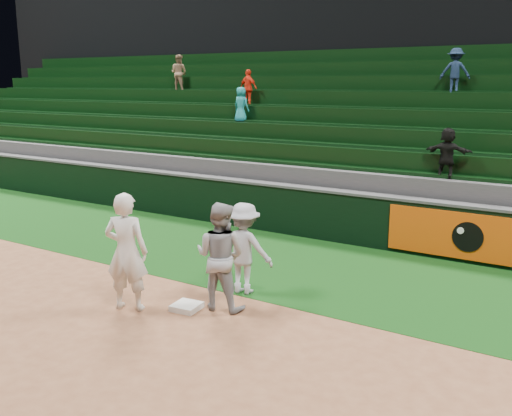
{
  "coord_description": "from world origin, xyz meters",
  "views": [
    {
      "loc": [
        5.83,
        -7.09,
        3.76
      ],
      "look_at": [
        -0.14,
        2.3,
        1.3
      ],
      "focal_mm": 40.0,
      "sensor_mm": 36.0,
      "label": 1
    }
  ],
  "objects_px": {
    "first_baseman": "(126,252)",
    "baserunner": "(220,256)",
    "base_coach": "(244,248)",
    "first_base": "(187,307)"
  },
  "relations": [
    {
      "from": "base_coach",
      "to": "first_base",
      "type": "bearing_deg",
      "value": 62.63
    },
    {
      "from": "baserunner",
      "to": "first_base",
      "type": "bearing_deg",
      "value": 31.77
    },
    {
      "from": "first_baseman",
      "to": "baserunner",
      "type": "height_order",
      "value": "first_baseman"
    },
    {
      "from": "first_base",
      "to": "base_coach",
      "type": "xyz_separation_m",
      "value": [
        0.38,
        1.19,
        0.79
      ]
    },
    {
      "from": "first_base",
      "to": "baserunner",
      "type": "xyz_separation_m",
      "value": [
        0.45,
        0.37,
        0.87
      ]
    },
    {
      "from": "first_base",
      "to": "first_baseman",
      "type": "xyz_separation_m",
      "value": [
        -0.85,
        -0.49,
        0.96
      ]
    },
    {
      "from": "first_baseman",
      "to": "baserunner",
      "type": "relative_size",
      "value": 1.09
    },
    {
      "from": "first_baseman",
      "to": "base_coach",
      "type": "height_order",
      "value": "first_baseman"
    },
    {
      "from": "first_baseman",
      "to": "base_coach",
      "type": "xyz_separation_m",
      "value": [
        1.23,
        1.68,
        -0.17
      ]
    },
    {
      "from": "first_base",
      "to": "first_baseman",
      "type": "height_order",
      "value": "first_baseman"
    }
  ]
}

